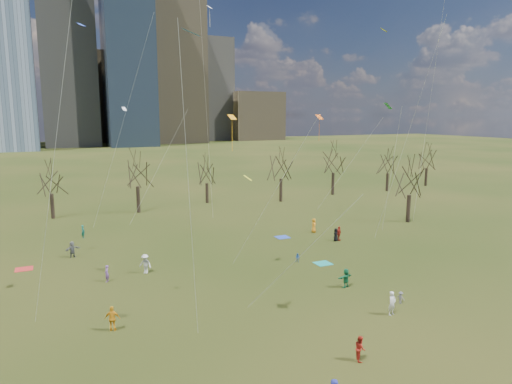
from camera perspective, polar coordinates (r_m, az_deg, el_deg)
name	(u,v)px	position (r m, az deg, el deg)	size (l,w,h in m)	color
ground	(318,300)	(38.14, 7.70, -13.23)	(500.00, 500.00, 0.00)	black
downtown_skyline	(80,64)	(242.05, -21.18, 14.74)	(212.50, 78.00, 118.00)	slate
bare_tree_row	(187,173)	(70.00, -8.67, 2.42)	(113.04, 29.80, 9.50)	black
blanket_teal	(323,263)	(46.85, 8.37, -8.82)	(1.60, 1.50, 0.03)	teal
blanket_navy	(282,237)	(56.00, 3.31, -5.65)	(1.60, 1.50, 0.03)	blue
blanket_crimson	(24,269)	(50.09, -27.01, -8.58)	(1.60, 1.50, 0.03)	red
person_1	(392,303)	(36.37, 16.65, -13.17)	(0.66, 0.43, 1.82)	white
person_2	(360,348)	(29.89, 12.89, -18.49)	(0.77, 0.60, 1.58)	red
person_3	(401,298)	(38.73, 17.64, -12.46)	(0.63, 0.36, 0.98)	slate
person_4	(113,319)	(34.07, -17.50, -14.85)	(1.05, 0.44, 1.78)	#F6A81B
person_5	(346,278)	(40.83, 11.17, -10.50)	(1.55, 0.49, 1.68)	#1B7D4C
person_6	(336,235)	(54.90, 9.96, -5.28)	(0.76, 0.49, 1.55)	black
person_7	(107,273)	(43.46, -18.15, -9.65)	(0.56, 0.37, 1.53)	#8252A5
person_8	(298,258)	(46.81, 5.24, -8.19)	(0.45, 0.35, 0.94)	#275DAC
person_9	(145,264)	(44.64, -13.67, -8.70)	(1.20, 0.69, 1.85)	silver
person_10	(339,233)	(55.18, 10.33, -5.12)	(1.01, 0.42, 1.72)	#A42017
person_11	(72,249)	(51.74, -21.98, -6.68)	(1.59, 0.51, 1.72)	slate
person_12	(314,225)	(58.43, 7.23, -4.17)	(0.88, 0.57, 1.80)	orange
person_13	(83,231)	(59.32, -20.81, -4.63)	(0.58, 0.38, 1.60)	#186C5E
kites_airborne	(269,132)	(44.70, 1.59, 7.51)	(57.66, 37.82, 32.04)	orange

